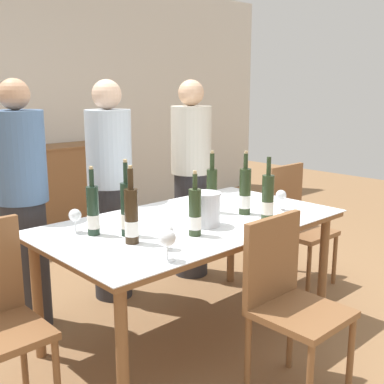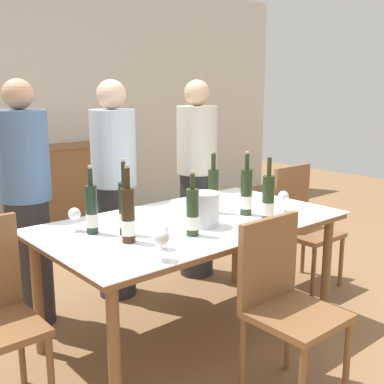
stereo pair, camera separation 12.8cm
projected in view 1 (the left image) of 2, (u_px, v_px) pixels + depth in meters
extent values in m
plane|color=olive|center=(192.00, 334.00, 3.13)|extent=(12.00, 12.00, 0.00)
cube|color=brown|center=(58.00, 190.00, 5.30)|extent=(1.21, 0.44, 0.93)
cube|color=brown|center=(56.00, 147.00, 5.19)|extent=(1.25, 0.46, 0.02)
cylinder|color=brown|center=(122.00, 359.00, 2.19)|extent=(0.06, 0.06, 0.73)
cylinder|color=brown|center=(323.00, 267.00, 3.30)|extent=(0.06, 0.06, 0.73)
cylinder|color=brown|center=(37.00, 299.00, 2.80)|extent=(0.06, 0.06, 0.73)
cylinder|color=brown|center=(231.00, 239.00, 3.91)|extent=(0.06, 0.06, 0.73)
cube|color=brown|center=(192.00, 224.00, 2.97)|extent=(1.83, 1.02, 0.04)
cube|color=white|center=(192.00, 221.00, 2.96)|extent=(1.86, 1.05, 0.01)
cylinder|color=silver|center=(205.00, 209.00, 2.83)|extent=(0.18, 0.18, 0.20)
cylinder|color=silver|center=(205.00, 194.00, 2.81)|extent=(0.19, 0.19, 0.01)
cylinder|color=#28381E|center=(245.00, 192.00, 3.08)|extent=(0.07, 0.07, 0.30)
cylinder|color=white|center=(245.00, 201.00, 3.10)|extent=(0.08, 0.08, 0.08)
cylinder|color=#28381E|center=(246.00, 161.00, 3.04)|extent=(0.03, 0.03, 0.10)
cylinder|color=tan|center=(246.00, 152.00, 3.03)|extent=(0.02, 0.02, 0.02)
cylinder|color=#332314|center=(131.00, 216.00, 2.51)|extent=(0.07, 0.07, 0.29)
cylinder|color=white|center=(132.00, 228.00, 2.52)|extent=(0.07, 0.07, 0.08)
cylinder|color=#332314|center=(130.00, 179.00, 2.46)|extent=(0.03, 0.03, 0.11)
cylinder|color=tan|center=(130.00, 167.00, 2.45)|extent=(0.02, 0.02, 0.02)
cylinder|color=#28381E|center=(195.00, 212.00, 2.64)|extent=(0.07, 0.07, 0.26)
cylinder|color=white|center=(195.00, 223.00, 2.65)|extent=(0.07, 0.07, 0.07)
cylinder|color=#28381E|center=(195.00, 181.00, 2.60)|extent=(0.03, 0.03, 0.09)
cylinder|color=tan|center=(195.00, 172.00, 2.59)|extent=(0.02, 0.02, 0.02)
cylinder|color=#1E3323|center=(127.00, 210.00, 2.64)|extent=(0.06, 0.06, 0.30)
cylinder|color=silver|center=(127.00, 221.00, 2.65)|extent=(0.06, 0.06, 0.08)
cylinder|color=#1E3323|center=(125.00, 173.00, 2.59)|extent=(0.02, 0.02, 0.11)
cylinder|color=tan|center=(125.00, 161.00, 2.58)|extent=(0.02, 0.02, 0.02)
cylinder|color=#28381E|center=(268.00, 198.00, 2.94)|extent=(0.07, 0.07, 0.28)
cylinder|color=silver|center=(267.00, 208.00, 2.95)|extent=(0.08, 0.08, 0.08)
cylinder|color=#28381E|center=(269.00, 166.00, 2.90)|extent=(0.03, 0.03, 0.11)
cylinder|color=#1E3323|center=(93.00, 211.00, 2.65)|extent=(0.07, 0.07, 0.27)
cylinder|color=white|center=(93.00, 221.00, 2.66)|extent=(0.07, 0.07, 0.08)
cylinder|color=#1E3323|center=(91.00, 178.00, 2.61)|extent=(0.03, 0.03, 0.10)
cylinder|color=tan|center=(91.00, 168.00, 2.60)|extent=(0.02, 0.02, 0.02)
cylinder|color=#28381E|center=(212.00, 191.00, 3.12)|extent=(0.07, 0.07, 0.29)
cylinder|color=white|center=(212.00, 200.00, 3.14)|extent=(0.07, 0.07, 0.08)
cylinder|color=#28381E|center=(212.00, 161.00, 3.08)|extent=(0.03, 0.03, 0.10)
cylinder|color=tan|center=(212.00, 152.00, 3.07)|extent=(0.02, 0.02, 0.02)
cylinder|color=white|center=(280.00, 210.00, 3.21)|extent=(0.06, 0.06, 0.00)
cylinder|color=white|center=(281.00, 204.00, 3.20)|extent=(0.01, 0.01, 0.07)
sphere|color=white|center=(281.00, 195.00, 3.19)|extent=(0.07, 0.07, 0.07)
cylinder|color=white|center=(168.00, 260.00, 2.28)|extent=(0.07, 0.07, 0.00)
cylinder|color=white|center=(167.00, 252.00, 2.27)|extent=(0.01, 0.01, 0.08)
sphere|color=white|center=(167.00, 238.00, 2.25)|extent=(0.08, 0.08, 0.08)
cylinder|color=white|center=(76.00, 232.00, 2.72)|extent=(0.07, 0.07, 0.00)
cylinder|color=white|center=(76.00, 226.00, 2.71)|extent=(0.01, 0.01, 0.07)
sphere|color=white|center=(75.00, 215.00, 2.70)|extent=(0.07, 0.07, 0.07)
cylinder|color=white|center=(167.00, 249.00, 2.44)|extent=(0.06, 0.06, 0.00)
cylinder|color=white|center=(167.00, 242.00, 2.43)|extent=(0.01, 0.01, 0.07)
sphere|color=white|center=(167.00, 231.00, 2.42)|extent=(0.07, 0.07, 0.07)
cylinder|color=brown|center=(350.00, 358.00, 2.45)|extent=(0.03, 0.03, 0.45)
cylinder|color=brown|center=(248.00, 356.00, 2.47)|extent=(0.03, 0.03, 0.45)
cylinder|color=brown|center=(290.00, 331.00, 2.72)|extent=(0.03, 0.03, 0.45)
cube|color=brown|center=(301.00, 313.00, 2.41)|extent=(0.42, 0.42, 0.04)
cube|color=brown|center=(272.00, 258.00, 2.49)|extent=(0.42, 0.04, 0.45)
cylinder|color=brown|center=(57.00, 382.00, 2.26)|extent=(0.03, 0.03, 0.44)
cylinder|color=brown|center=(23.00, 351.00, 2.52)|extent=(0.03, 0.03, 0.44)
cylinder|color=brown|center=(309.00, 271.00, 3.64)|extent=(0.03, 0.03, 0.41)
cylinder|color=brown|center=(335.00, 259.00, 3.89)|extent=(0.03, 0.03, 0.41)
cylinder|color=brown|center=(270.00, 259.00, 3.91)|extent=(0.03, 0.03, 0.41)
cylinder|color=brown|center=(296.00, 248.00, 4.16)|extent=(0.03, 0.03, 0.41)
cube|color=brown|center=(303.00, 233.00, 3.85)|extent=(0.42, 0.42, 0.04)
cube|color=brown|center=(285.00, 196.00, 3.93)|extent=(0.42, 0.04, 0.51)
cylinder|color=#2D2D33|center=(27.00, 265.00, 3.15)|extent=(0.28, 0.28, 0.86)
cylinder|color=#4C6B93|center=(19.00, 157.00, 3.00)|extent=(0.33, 0.33, 0.57)
sphere|color=tan|center=(14.00, 94.00, 2.91)|extent=(0.19, 0.19, 0.19)
cylinder|color=#2D2D33|center=(112.00, 242.00, 3.62)|extent=(0.28, 0.28, 0.86)
cylinder|color=silver|center=(109.00, 149.00, 3.47)|extent=(0.33, 0.33, 0.56)
sphere|color=beige|center=(107.00, 94.00, 3.39)|extent=(0.21, 0.21, 0.21)
cylinder|color=#2D2D33|center=(191.00, 224.00, 4.06)|extent=(0.28, 0.28, 0.88)
cylinder|color=beige|center=(191.00, 140.00, 3.91)|extent=(0.33, 0.33, 0.54)
sphere|color=#DBAD89|center=(191.00, 93.00, 3.83)|extent=(0.21, 0.21, 0.21)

